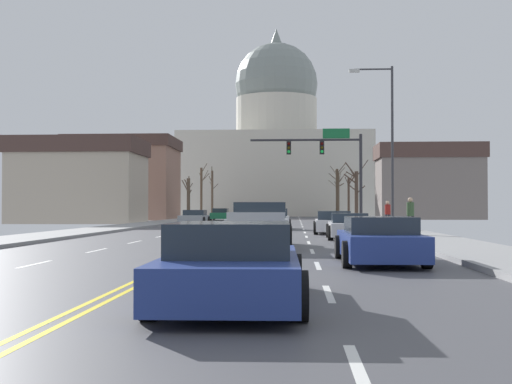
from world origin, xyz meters
The scene contains 26 objects.
ground centered at (0.00, 0.00, 0.02)m, with size 20.00×180.00×0.20m.
signal_gantry centered at (5.39, 12.18, 4.98)m, with size 7.91×0.41×6.82m.
street_lamp_right centered at (7.92, 1.09, 5.34)m, with size 2.38×0.24×8.87m.
capitol_building centered at (0.00, 72.40, 10.06)m, with size 28.94×23.61×30.27m.
sedan_near_00 centered at (1.70, 7.43, 0.62)m, with size 2.03×4.38×1.31m.
sedan_near_01 centered at (5.00, 0.40, 0.56)m, with size 2.19×4.53×1.20m.
sedan_near_02 centered at (5.34, -5.42, 0.54)m, with size 2.00×4.46×1.14m.
pickup_truck_near_03 centered at (1.71, -11.66, 0.73)m, with size 2.29×5.60×1.59m.
sedan_near_04 centered at (5.08, -18.10, 0.56)m, with size 2.06×4.69×1.18m.
sedan_near_05 centered at (2.03, -25.42, 0.56)m, with size 2.17×4.72×1.20m.
sedan_oncoming_00 centered at (-5.05, 17.77, 0.55)m, with size 2.11×4.62×1.17m.
sedan_oncoming_01 centered at (-1.63, 25.99, 0.63)m, with size 1.97×4.70×1.33m.
sedan_oncoming_02 centered at (-4.95, 35.64, 0.59)m, with size 1.99×4.55×1.25m.
flank_building_00 centered at (-15.81, 37.19, 4.53)m, with size 11.54×9.08×8.98m.
flank_building_01 centered at (-15.77, 21.91, 3.70)m, with size 10.96×7.56×7.32m.
flank_building_02 centered at (18.09, 41.31, 4.30)m, with size 11.77×6.54×8.49m.
bare_tree_00 centered at (8.24, 48.35, 3.31)m, with size 2.10×1.67×6.80m.
bare_tree_01 centered at (-8.03, 33.30, 2.41)m, with size 1.34×2.04×4.48m.
bare_tree_02 centered at (8.75, 54.42, 3.35)m, with size 2.55×1.32×6.17m.
bare_tree_03 centered at (-8.70, 47.79, 3.35)m, with size 1.43×1.56×6.68m.
bare_tree_04 centered at (8.27, 23.26, 2.58)m, with size 2.19×1.28×5.36m.
bare_tree_05 centered at (-7.90, 52.16, 3.28)m, with size 1.33×2.19×6.54m.
bare_tree_06 centered at (9.02, 40.27, 2.64)m, with size 1.21×1.94×4.93m.
pedestrian_00 centered at (8.28, -3.93, 1.10)m, with size 0.35×0.34×1.72m.
pedestrian_01 centered at (8.49, 5.08, 1.05)m, with size 0.35×0.34×1.64m.
bicycle_parked centered at (7.55, -1.95, 0.49)m, with size 0.12×1.77×0.85m.
Camera 1 is at (2.95, -35.16, 1.43)m, focal length 46.92 mm.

